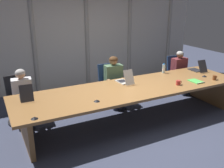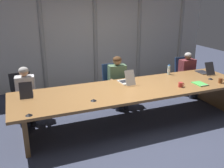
# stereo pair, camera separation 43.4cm
# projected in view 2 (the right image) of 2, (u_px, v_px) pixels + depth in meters

# --- Properties ---
(ground_plane) EXTENTS (14.71, 14.71, 0.00)m
(ground_plane) POSITION_uv_depth(u_px,v_px,m) (133.00, 120.00, 5.26)
(ground_plane) COLOR #383D51
(conference_table) EXTENTS (4.78, 1.30, 0.72)m
(conference_table) POSITION_uv_depth(u_px,v_px,m) (134.00, 94.00, 5.06)
(conference_table) COLOR olive
(conference_table) RESTS_ON ground_plane
(curtain_backdrop) EXTENTS (7.36, 0.17, 3.12)m
(curtain_backdrop) POSITION_uv_depth(u_px,v_px,m) (93.00, 31.00, 7.10)
(curtain_backdrop) COLOR beige
(curtain_backdrop) RESTS_ON ground_plane
(laptop_left_end) EXTENTS (0.25, 0.45, 0.30)m
(laptop_left_end) POSITION_uv_depth(u_px,v_px,m) (26.00, 93.00, 4.58)
(laptop_left_end) COLOR #2D2D33
(laptop_left_end) RESTS_ON conference_table
(laptop_left_mid) EXTENTS (0.24, 0.47, 0.32)m
(laptop_left_mid) POSITION_uv_depth(u_px,v_px,m) (126.00, 81.00, 5.27)
(laptop_left_mid) COLOR beige
(laptop_left_mid) RESTS_ON conference_table
(laptop_center) EXTENTS (0.25, 0.48, 0.30)m
(laptop_center) POSITION_uv_depth(u_px,v_px,m) (205.00, 71.00, 5.98)
(laptop_center) COLOR #2D2D33
(laptop_center) RESTS_ON conference_table
(office_chair_left_end) EXTENTS (0.60, 0.61, 0.95)m
(office_chair_left_end) POSITION_uv_depth(u_px,v_px,m) (24.00, 102.00, 5.30)
(office_chair_left_end) COLOR black
(office_chair_left_end) RESTS_ON ground_plane
(office_chair_left_mid) EXTENTS (0.60, 0.60, 0.95)m
(office_chair_left_mid) POSITION_uv_depth(u_px,v_px,m) (114.00, 90.00, 6.02)
(office_chair_left_mid) COLOR navy
(office_chair_left_mid) RESTS_ON ground_plane
(office_chair_center) EXTENTS (0.60, 0.60, 0.93)m
(office_chair_center) POSITION_uv_depth(u_px,v_px,m) (184.00, 80.00, 6.75)
(office_chair_center) COLOR navy
(office_chair_center) RESTS_ON ground_plane
(person_left_end) EXTENTS (0.42, 0.57, 1.12)m
(person_left_end) POSITION_uv_depth(u_px,v_px,m) (26.00, 91.00, 5.08)
(person_left_end) COLOR silver
(person_left_end) RESTS_ON ground_plane
(person_left_mid) EXTENTS (0.45, 0.57, 1.17)m
(person_left_mid) POSITION_uv_depth(u_px,v_px,m) (118.00, 78.00, 5.80)
(person_left_mid) COLOR #4C6B4C
(person_left_mid) RESTS_ON ground_plane
(person_center) EXTENTS (0.43, 0.56, 1.11)m
(person_center) POSITION_uv_depth(u_px,v_px,m) (189.00, 71.00, 6.51)
(person_center) COLOR brown
(person_center) RESTS_ON ground_plane
(water_bottle_primary) EXTENTS (0.07, 0.07, 0.23)m
(water_bottle_primary) POSITION_uv_depth(u_px,v_px,m) (169.00, 70.00, 5.89)
(water_bottle_primary) COLOR silver
(water_bottle_primary) RESTS_ON conference_table
(coffee_mug_near) EXTENTS (0.14, 0.09, 0.09)m
(coffee_mug_near) POSITION_uv_depth(u_px,v_px,m) (181.00, 85.00, 5.06)
(coffee_mug_near) COLOR #B2332D
(coffee_mug_near) RESTS_ON conference_table
(coffee_mug_far) EXTENTS (0.12, 0.08, 0.10)m
(coffee_mug_far) POSITION_uv_depth(u_px,v_px,m) (220.00, 81.00, 5.30)
(coffee_mug_far) COLOR brown
(coffee_mug_far) RESTS_ON conference_table
(conference_mic_left_side) EXTENTS (0.11, 0.11, 0.03)m
(conference_mic_left_side) POSITION_uv_depth(u_px,v_px,m) (93.00, 100.00, 4.38)
(conference_mic_left_side) COLOR black
(conference_mic_left_side) RESTS_ON conference_table
(conference_mic_middle) EXTENTS (0.11, 0.11, 0.03)m
(conference_mic_middle) POSITION_uv_depth(u_px,v_px,m) (29.00, 115.00, 3.83)
(conference_mic_middle) COLOR black
(conference_mic_middle) RESTS_ON conference_table
(conference_mic_right_side) EXTENTS (0.11, 0.11, 0.03)m
(conference_mic_right_side) POSITION_uv_depth(u_px,v_px,m) (211.00, 79.00, 5.55)
(conference_mic_right_side) COLOR black
(conference_mic_right_side) RESTS_ON conference_table
(spiral_notepad) EXTENTS (0.22, 0.31, 0.03)m
(spiral_notepad) POSITION_uv_depth(u_px,v_px,m) (200.00, 84.00, 5.24)
(spiral_notepad) COLOR #4CB74C
(spiral_notepad) RESTS_ON conference_table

